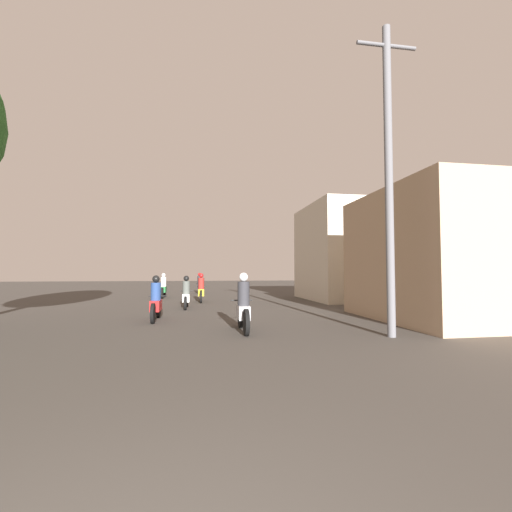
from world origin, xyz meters
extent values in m
cylinder|color=black|center=(1.53, 8.68, 0.33)|extent=(0.10, 0.67, 0.67)
cylinder|color=black|center=(1.53, 7.41, 0.33)|extent=(0.10, 0.67, 0.67)
cube|color=#ADADB2|center=(1.53, 8.05, 0.52)|extent=(0.30, 0.74, 0.36)
cylinder|color=black|center=(1.53, 8.46, 0.80)|extent=(0.60, 0.04, 0.04)
cylinder|color=#2D2D33|center=(1.53, 7.97, 1.02)|extent=(0.32, 0.32, 0.63)
sphere|color=silver|center=(1.53, 7.97, 1.45)|extent=(0.24, 0.24, 0.24)
cylinder|color=black|center=(-1.04, 11.31, 0.31)|extent=(0.10, 0.63, 0.63)
cylinder|color=black|center=(-1.04, 9.88, 0.31)|extent=(0.10, 0.63, 0.63)
cube|color=red|center=(-1.04, 10.60, 0.49)|extent=(0.30, 0.89, 0.35)
cylinder|color=black|center=(-1.04, 11.06, 0.76)|extent=(0.60, 0.04, 0.04)
cylinder|color=navy|center=(-1.04, 10.51, 0.95)|extent=(0.32, 0.32, 0.58)
sphere|color=black|center=(-1.04, 10.51, 1.36)|extent=(0.24, 0.24, 0.24)
cylinder|color=black|center=(-0.21, 14.95, 0.29)|extent=(0.10, 0.57, 0.57)
cylinder|color=black|center=(-0.21, 13.52, 0.29)|extent=(0.10, 0.57, 0.57)
cube|color=silver|center=(-0.21, 14.23, 0.46)|extent=(0.30, 0.84, 0.34)
cylinder|color=black|center=(-0.21, 14.70, 0.73)|extent=(0.60, 0.04, 0.04)
cylinder|color=#4C514C|center=(-0.21, 14.15, 0.91)|extent=(0.32, 0.32, 0.56)
sphere|color=black|center=(-0.21, 14.15, 1.31)|extent=(0.24, 0.24, 0.24)
cylinder|color=black|center=(0.43, 17.98, 0.33)|extent=(0.10, 0.66, 0.66)
cylinder|color=black|center=(0.43, 16.58, 0.33)|extent=(0.10, 0.66, 0.66)
cube|color=gold|center=(0.43, 17.28, 0.51)|extent=(0.30, 0.92, 0.36)
cylinder|color=black|center=(0.43, 17.73, 0.79)|extent=(0.60, 0.04, 0.04)
cylinder|color=maroon|center=(0.43, 17.19, 0.98)|extent=(0.32, 0.32, 0.59)
sphere|color=#A51919|center=(0.43, 17.19, 1.40)|extent=(0.24, 0.24, 0.24)
cylinder|color=black|center=(-1.84, 21.23, 0.33)|extent=(0.10, 0.67, 0.67)
cylinder|color=black|center=(-1.84, 19.83, 0.33)|extent=(0.10, 0.67, 0.67)
cube|color=#1E6B33|center=(-1.84, 20.53, 0.51)|extent=(0.30, 0.86, 0.36)
cylinder|color=black|center=(-1.84, 20.98, 0.79)|extent=(0.60, 0.04, 0.04)
cylinder|color=silver|center=(-1.84, 20.44, 0.98)|extent=(0.32, 0.32, 0.58)
sphere|color=silver|center=(-1.84, 20.44, 1.39)|extent=(0.24, 0.24, 0.24)
cylinder|color=black|center=(0.32, 25.22, 0.29)|extent=(0.10, 0.59, 0.59)
cylinder|color=black|center=(0.32, 23.82, 0.29)|extent=(0.10, 0.59, 0.59)
cube|color=black|center=(0.32, 24.52, 0.46)|extent=(0.30, 0.81, 0.33)
cylinder|color=black|center=(0.32, 24.98, 0.72)|extent=(0.60, 0.04, 0.04)
cylinder|color=#2D2D33|center=(0.32, 24.44, 0.95)|extent=(0.32, 0.32, 0.65)
sphere|color=#A51919|center=(0.32, 24.44, 1.40)|extent=(0.24, 0.24, 0.24)
cube|color=tan|center=(8.37, 9.18, 2.14)|extent=(4.47, 5.70, 4.28)
cube|color=beige|center=(9.45, 17.66, 2.71)|extent=(5.94, 6.02, 5.42)
cylinder|color=slate|center=(5.03, 6.71, 3.93)|extent=(0.20, 0.20, 7.86)
cylinder|color=slate|center=(5.03, 6.71, 7.36)|extent=(1.60, 0.10, 0.10)
camera|label=1|loc=(0.40, -1.09, 1.60)|focal=24.00mm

